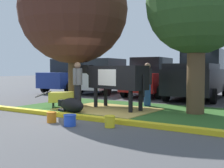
{
  "coord_description": "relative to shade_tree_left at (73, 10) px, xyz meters",
  "views": [
    {
      "loc": [
        5.1,
        -6.84,
        1.45
      ],
      "look_at": [
        -0.14,
        1.62,
        0.9
      ],
      "focal_mm": 44.87,
      "sensor_mm": 36.0,
      "label": 1
    }
  ],
  "objects": [
    {
      "name": "ground_plane",
      "position": [
        2.0,
        -1.75,
        -3.75
      ],
      "size": [
        80.0,
        80.0,
        0.0
      ],
      "primitive_type": "plane",
      "color": "#4C4C4F"
    },
    {
      "name": "grass_island",
      "position": [
        2.34,
        -0.05,
        -3.74
      ],
      "size": [
        7.64,
        4.19,
        0.02
      ],
      "primitive_type": "cube",
      "color": "#2D5B23",
      "rests_on": "ground"
    },
    {
      "name": "curb_yellow",
      "position": [
        2.34,
        -2.29,
        -3.69
      ],
      "size": [
        8.84,
        0.24,
        0.12
      ],
      "primitive_type": "cube",
      "color": "yellow",
      "rests_on": "ground"
    },
    {
      "name": "hay_bedding",
      "position": [
        1.86,
        -0.43,
        -3.72
      ],
      "size": [
        3.36,
        2.62,
        0.04
      ],
      "primitive_type": "cube",
      "rotation": [
        0.0,
        0.0,
        -0.07
      ],
      "color": "tan",
      "rests_on": "ground"
    },
    {
      "name": "shade_tree_left",
      "position": [
        0.0,
        0.0,
        0.0
      ],
      "size": [
        4.24,
        4.24,
        5.89
      ],
      "color": "#4C3823",
      "rests_on": "ground"
    },
    {
      "name": "shade_tree_right",
      "position": [
        4.68,
        0.35,
        -0.29
      ],
      "size": [
        3.21,
        3.21,
        5.11
      ],
      "color": "brown",
      "rests_on": "ground"
    },
    {
      "name": "cow_holstein",
      "position": [
        2.02,
        -0.21,
        -2.62
      ],
      "size": [
        3.08,
        1.25,
        1.59
      ],
      "color": "black",
      "rests_on": "ground"
    },
    {
      "name": "calf_lying",
      "position": [
        1.13,
        -1.5,
        -3.51
      ],
      "size": [
        1.33,
        0.78,
        0.48
      ],
      "color": "black",
      "rests_on": "ground"
    },
    {
      "name": "person_handler",
      "position": [
        2.63,
        1.2,
        -2.85
      ],
      "size": [
        0.45,
        0.34,
        1.67
      ],
      "color": "#23478C",
      "rests_on": "ground"
    },
    {
      "name": "person_visitor_near",
      "position": [
        0.75,
        -0.69,
        -2.84
      ],
      "size": [
        0.34,
        0.52,
        1.69
      ],
      "color": "black",
      "rests_on": "ground"
    },
    {
      "name": "wheelbarrow",
      "position": [
        0.11,
        -0.82,
        -3.36
      ],
      "size": [
        1.43,
        1.27,
        0.63
      ],
      "color": "gold",
      "rests_on": "ground"
    },
    {
      "name": "bucket_orange",
      "position": [
        1.79,
        -3.11,
        -3.6
      ],
      "size": [
        0.28,
        0.28,
        0.29
      ],
      "color": "orange",
      "rests_on": "ground"
    },
    {
      "name": "bucket_blue",
      "position": [
        2.5,
        -3.19,
        -3.6
      ],
      "size": [
        0.33,
        0.33,
        0.29
      ],
      "color": "blue",
      "rests_on": "ground"
    },
    {
      "name": "bucket_yellow",
      "position": [
        3.45,
        -2.82,
        -3.6
      ],
      "size": [
        0.28,
        0.28,
        0.29
      ],
      "color": "yellow",
      "rests_on": "ground"
    },
    {
      "name": "sedan_blue",
      "position": [
        -4.21,
        4.9,
        -2.76
      ],
      "size": [
        2.17,
        4.47,
        2.02
      ],
      "color": "navy",
      "rests_on": "ground"
    },
    {
      "name": "hatchback_white",
      "position": [
        -1.83,
        5.14,
        -2.76
      ],
      "size": [
        2.17,
        4.47,
        2.02
      ],
      "color": "silver",
      "rests_on": "ground"
    },
    {
      "name": "sedan_red",
      "position": [
        1.08,
        5.14,
        -2.76
      ],
      "size": [
        2.17,
        4.47,
        2.02
      ],
      "color": "red",
      "rests_on": "ground"
    },
    {
      "name": "pickup_truck_black",
      "position": [
        3.55,
        5.06,
        -2.63
      ],
      "size": [
        2.4,
        5.48,
        2.42
      ],
      "color": "black",
      "rests_on": "ground"
    }
  ]
}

